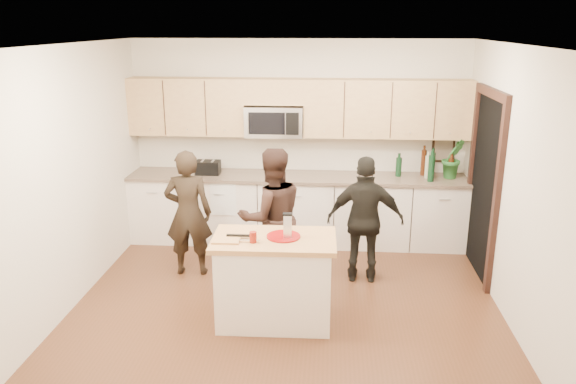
# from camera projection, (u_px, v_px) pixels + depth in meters

# --- Properties ---
(floor) EXTENTS (4.50, 4.50, 0.00)m
(floor) POSITION_uv_depth(u_px,v_px,m) (287.00, 298.00, 6.16)
(floor) COLOR #522D1C
(floor) RESTS_ON ground
(room_shell) EXTENTS (4.52, 4.02, 2.71)m
(room_shell) POSITION_uv_depth(u_px,v_px,m) (287.00, 144.00, 5.65)
(room_shell) COLOR beige
(room_shell) RESTS_ON ground
(back_cabinetry) EXTENTS (4.50, 0.66, 0.94)m
(back_cabinetry) POSITION_uv_depth(u_px,v_px,m) (297.00, 209.00, 7.63)
(back_cabinetry) COLOR silver
(back_cabinetry) RESTS_ON ground
(upper_cabinetry) EXTENTS (4.50, 0.33, 0.75)m
(upper_cabinetry) POSITION_uv_depth(u_px,v_px,m) (301.00, 106.00, 7.37)
(upper_cabinetry) COLOR tan
(upper_cabinetry) RESTS_ON ground
(microwave) EXTENTS (0.76, 0.41, 0.40)m
(microwave) POSITION_uv_depth(u_px,v_px,m) (274.00, 121.00, 7.41)
(microwave) COLOR silver
(microwave) RESTS_ON ground
(doorway) EXTENTS (0.06, 1.25, 2.20)m
(doorway) POSITION_uv_depth(u_px,v_px,m) (484.00, 179.00, 6.51)
(doorway) COLOR black
(doorway) RESTS_ON ground
(framed_picture) EXTENTS (0.30, 0.03, 0.38)m
(framed_picture) POSITION_uv_depth(u_px,v_px,m) (443.00, 148.00, 7.53)
(framed_picture) COLOR black
(framed_picture) RESTS_ON ground
(dish_towel) EXTENTS (0.34, 0.60, 0.48)m
(dish_towel) POSITION_uv_depth(u_px,v_px,m) (225.00, 188.00, 7.42)
(dish_towel) COLOR white
(dish_towel) RESTS_ON ground
(island) EXTENTS (1.21, 0.73, 0.90)m
(island) POSITION_uv_depth(u_px,v_px,m) (274.00, 280.00, 5.57)
(island) COLOR silver
(island) RESTS_ON ground
(red_plate) EXTENTS (0.33, 0.33, 0.02)m
(red_plate) POSITION_uv_depth(u_px,v_px,m) (283.00, 236.00, 5.45)
(red_plate) COLOR maroon
(red_plate) RESTS_ON island
(box_grater) EXTENTS (0.09, 0.06, 0.24)m
(box_grater) POSITION_uv_depth(u_px,v_px,m) (288.00, 225.00, 5.37)
(box_grater) COLOR silver
(box_grater) RESTS_ON red_plate
(drink_glass) EXTENTS (0.07, 0.07, 0.11)m
(drink_glass) POSITION_uv_depth(u_px,v_px,m) (253.00, 237.00, 5.31)
(drink_glass) COLOR maroon
(drink_glass) RESTS_ON island
(cutting_board) EXTENTS (0.27, 0.21, 0.02)m
(cutting_board) POSITION_uv_depth(u_px,v_px,m) (226.00, 240.00, 5.36)
(cutting_board) COLOR tan
(cutting_board) RESTS_ON island
(tongs) EXTENTS (0.23, 0.04, 0.02)m
(tongs) POSITION_uv_depth(u_px,v_px,m) (238.00, 235.00, 5.42)
(tongs) COLOR black
(tongs) RESTS_ON cutting_board
(knife) EXTENTS (0.20, 0.03, 0.01)m
(knife) POSITION_uv_depth(u_px,v_px,m) (249.00, 240.00, 5.32)
(knife) COLOR silver
(knife) RESTS_ON cutting_board
(toaster) EXTENTS (0.32, 0.21, 0.18)m
(toaster) POSITION_uv_depth(u_px,v_px,m) (208.00, 167.00, 7.54)
(toaster) COLOR black
(toaster) RESTS_ON back_cabinetry
(bottle_cluster) EXTENTS (0.74, 0.38, 0.40)m
(bottle_cluster) POSITION_uv_depth(u_px,v_px,m) (427.00, 164.00, 7.31)
(bottle_cluster) COLOR black
(bottle_cluster) RESTS_ON back_cabinetry
(orchid) EXTENTS (0.35, 0.32, 0.54)m
(orchid) POSITION_uv_depth(u_px,v_px,m) (453.00, 158.00, 7.30)
(orchid) COLOR #2B6C2C
(orchid) RESTS_ON back_cabinetry
(woman_left) EXTENTS (0.58, 0.40, 1.51)m
(woman_left) POSITION_uv_depth(u_px,v_px,m) (188.00, 213.00, 6.57)
(woman_left) COLOR black
(woman_left) RESTS_ON ground
(woman_center) EXTENTS (0.94, 0.85, 1.60)m
(woman_center) POSITION_uv_depth(u_px,v_px,m) (272.00, 218.00, 6.30)
(woman_center) COLOR black
(woman_center) RESTS_ON ground
(woman_right) EXTENTS (0.88, 0.40, 1.48)m
(woman_right) POSITION_uv_depth(u_px,v_px,m) (365.00, 220.00, 6.39)
(woman_right) COLOR black
(woman_right) RESTS_ON ground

